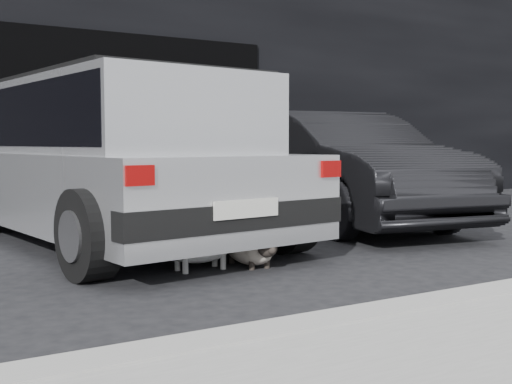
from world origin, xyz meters
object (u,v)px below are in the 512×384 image
second_car (339,168)px  cat_white (205,246)px  silver_hatchback (117,154)px  cat_siamese (252,251)px

second_car → cat_white: second_car is taller
second_car → cat_white: (-2.69, -1.72, -0.50)m
silver_hatchback → cat_siamese: size_ratio=5.51×
second_car → cat_siamese: (-2.31, -1.81, -0.56)m
silver_hatchback → cat_siamese: bearing=-80.1°
second_car → cat_white: 3.23m
silver_hatchback → second_car: bearing=-5.3°
second_car → cat_siamese: 2.99m
cat_siamese → cat_white: (-0.38, 0.10, 0.06)m
silver_hatchback → cat_siamese: (0.53, -1.72, -0.76)m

